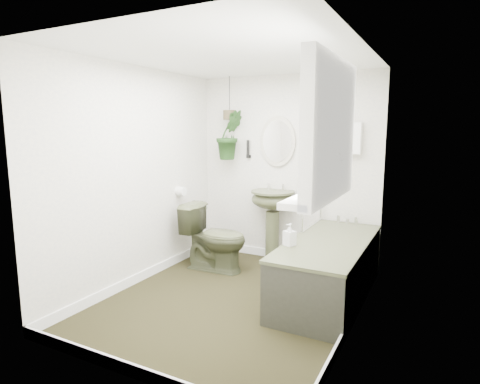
% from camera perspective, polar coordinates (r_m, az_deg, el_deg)
% --- Properties ---
extents(floor, '(2.30, 2.80, 0.02)m').
position_cam_1_polar(floor, '(4.06, -1.01, -15.24)').
color(floor, '#2D2A11').
rests_on(floor, ground).
extents(ceiling, '(2.30, 2.80, 0.02)m').
position_cam_1_polar(ceiling, '(3.75, -1.11, 19.01)').
color(ceiling, white).
rests_on(ceiling, ground).
extents(wall_back, '(2.30, 0.02, 2.30)m').
position_cam_1_polar(wall_back, '(5.01, 6.64, 3.17)').
color(wall_back, silver).
rests_on(wall_back, ground).
extents(wall_front, '(2.30, 0.02, 2.30)m').
position_cam_1_polar(wall_front, '(2.60, -16.01, -2.69)').
color(wall_front, silver).
rests_on(wall_front, ground).
extents(wall_left, '(0.02, 2.80, 2.30)m').
position_cam_1_polar(wall_left, '(4.40, -14.47, 2.11)').
color(wall_left, silver).
rests_on(wall_left, ground).
extents(wall_right, '(0.02, 2.80, 2.30)m').
position_cam_1_polar(wall_right, '(3.35, 16.69, -0.12)').
color(wall_right, silver).
rests_on(wall_right, ground).
extents(skirting, '(2.30, 2.80, 0.10)m').
position_cam_1_polar(skirting, '(4.04, -1.01, -14.47)').
color(skirting, white).
rests_on(skirting, floor).
extents(bathtub, '(0.72, 1.72, 0.58)m').
position_cam_1_polar(bathtub, '(4.11, 12.45, -10.64)').
color(bathtub, '#454A2F').
rests_on(bathtub, floor).
extents(bath_screen, '(0.04, 0.72, 1.40)m').
position_cam_1_polar(bath_screen, '(4.45, 10.42, 4.01)').
color(bath_screen, silver).
rests_on(bath_screen, bathtub).
extents(shower_box, '(0.20, 0.10, 0.35)m').
position_cam_1_polar(shower_box, '(4.69, 15.67, 7.39)').
color(shower_box, white).
rests_on(shower_box, wall_back).
extents(oval_mirror, '(0.46, 0.03, 0.62)m').
position_cam_1_polar(oval_mirror, '(4.99, 5.35, 7.19)').
color(oval_mirror, '#B8B19C').
rests_on(oval_mirror, wall_back).
extents(wall_sconce, '(0.04, 0.04, 0.22)m').
position_cam_1_polar(wall_sconce, '(5.15, 1.14, 6.18)').
color(wall_sconce, black).
rests_on(wall_sconce, wall_back).
extents(toilet_roll_holder, '(0.11, 0.11, 0.11)m').
position_cam_1_polar(toilet_roll_holder, '(4.94, -8.44, 0.12)').
color(toilet_roll_holder, white).
rests_on(toilet_roll_holder, wall_left).
extents(window_recess, '(0.08, 1.00, 0.90)m').
position_cam_1_polar(window_recess, '(2.64, 12.79, 8.55)').
color(window_recess, white).
rests_on(window_recess, wall_right).
extents(window_sill, '(0.18, 1.00, 0.04)m').
position_cam_1_polar(window_sill, '(2.69, 11.04, -0.36)').
color(window_sill, white).
rests_on(window_sill, wall_right).
extents(window_blinds, '(0.01, 0.86, 0.76)m').
position_cam_1_polar(window_blinds, '(2.65, 11.84, 8.58)').
color(window_blinds, white).
rests_on(window_blinds, wall_right).
extents(toilet, '(0.78, 0.47, 0.78)m').
position_cam_1_polar(toilet, '(4.75, -3.61, -6.46)').
color(toilet, '#454A2F').
rests_on(toilet, floor).
extents(pedestal_sink, '(0.55, 0.47, 0.91)m').
position_cam_1_polar(pedestal_sink, '(5.02, 4.61, -4.87)').
color(pedestal_sink, '#454A2F').
rests_on(pedestal_sink, floor).
extents(sill_plant, '(0.26, 0.24, 0.25)m').
position_cam_1_polar(sill_plant, '(2.81, 12.15, 3.02)').
color(sill_plant, black).
rests_on(sill_plant, window_sill).
extents(hanging_plant, '(0.43, 0.44, 0.62)m').
position_cam_1_polar(hanging_plant, '(5.14, -1.49, 8.10)').
color(hanging_plant, black).
rests_on(hanging_plant, ceiling).
extents(soap_bottle, '(0.12, 0.12, 0.21)m').
position_cam_1_polar(soap_bottle, '(3.77, 7.07, -6.03)').
color(soap_bottle, '#302525').
rests_on(soap_bottle, bathtub).
extents(hanging_pot, '(0.16, 0.16, 0.12)m').
position_cam_1_polar(hanging_pot, '(5.14, -1.50, 10.89)').
color(hanging_pot, '#433924').
rests_on(hanging_pot, ceiling).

